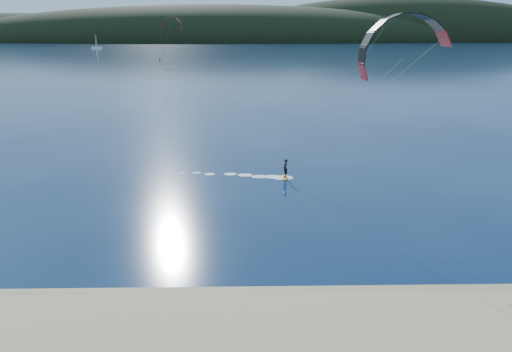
{
  "coord_description": "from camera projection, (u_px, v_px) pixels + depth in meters",
  "views": [
    {
      "loc": [
        2.82,
        -15.26,
        13.14
      ],
      "look_at": [
        3.29,
        10.0,
        5.0
      ],
      "focal_mm": 31.22,
      "sensor_mm": 36.0,
      "label": 1
    }
  ],
  "objects": [
    {
      "name": "wet_sand",
      "position": [
        194.0,
        301.0,
        22.77
      ],
      "size": [
        220.0,
        2.5,
        0.1
      ],
      "color": "#89764F",
      "rests_on": "ground"
    },
    {
      "name": "headland",
      "position": [
        246.0,
        41.0,
        727.77
      ],
      "size": [
        1200.0,
        310.0,
        140.0
      ],
      "color": "black",
      "rests_on": "ground"
    },
    {
      "name": "sailboat",
      "position": [
        97.0,
        48.0,
        391.74
      ],
      "size": [
        8.98,
        5.6,
        12.51
      ],
      "color": "white",
      "rests_on": "ground"
    },
    {
      "name": "kitesurfer_far",
      "position": [
        171.0,
        28.0,
        197.36
      ],
      "size": [
        12.55,
        7.79,
        18.26
      ],
      "color": "gold",
      "rests_on": "ground"
    },
    {
      "name": "kitesurfer_near",
      "position": [
        396.0,
        64.0,
        35.95
      ],
      "size": [
        23.62,
        6.52,
        14.84
      ],
      "color": "gold",
      "rests_on": "ground"
    }
  ]
}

